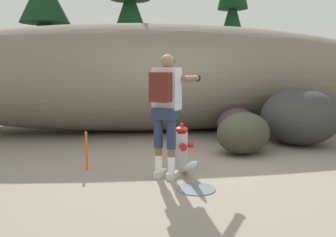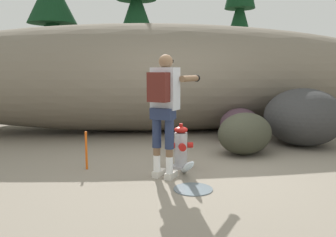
# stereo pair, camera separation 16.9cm
# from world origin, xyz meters

# --- Properties ---
(ground_plane) EXTENTS (56.00, 56.00, 0.04)m
(ground_plane) POSITION_xyz_m (0.00, 0.00, -0.02)
(ground_plane) COLOR gray
(dirt_embankment) EXTENTS (14.27, 3.20, 2.68)m
(dirt_embankment) POSITION_xyz_m (0.00, 3.70, 1.34)
(dirt_embankment) COLOR #756B5B
(dirt_embankment) RESTS_ON ground_plane
(fire_hydrant) EXTENTS (0.38, 0.33, 0.71)m
(fire_hydrant) POSITION_xyz_m (-0.13, 0.12, 0.33)
(fire_hydrant) COLOR #B2B2B7
(fire_hydrant) RESTS_ON ground_plane
(hydrant_water_jet) EXTENTS (0.51, 1.17, 0.48)m
(hydrant_water_jet) POSITION_xyz_m (-0.13, -0.58, 0.13)
(hydrant_water_jet) COLOR silver
(hydrant_water_jet) RESTS_ON ground_plane
(utility_worker) EXTENTS (0.86, 1.02, 1.76)m
(utility_worker) POSITION_xyz_m (-0.43, -0.34, 1.12)
(utility_worker) COLOR beige
(utility_worker) RESTS_ON ground_plane
(boulder_large) EXTENTS (2.00, 2.04, 1.17)m
(boulder_large) POSITION_xyz_m (2.61, 1.48, 0.59)
(boulder_large) COLOR #353636
(boulder_large) RESTS_ON ground_plane
(boulder_mid) EXTENTS (1.28, 1.28, 0.72)m
(boulder_mid) POSITION_xyz_m (1.48, 2.07, 0.36)
(boulder_mid) COLOR #442F3A
(boulder_mid) RESTS_ON ground_plane
(boulder_small) EXTENTS (1.41, 1.33, 0.77)m
(boulder_small) POSITION_xyz_m (1.18, 0.88, 0.38)
(boulder_small) COLOR #3A3C2E
(boulder_small) RESTS_ON ground_plane
(pine_tree_far_left) EXTENTS (2.80, 2.80, 5.07)m
(pine_tree_far_left) POSITION_xyz_m (-3.66, 8.63, 2.92)
(pine_tree_far_left) COLOR #47331E
(pine_tree_far_left) RESTS_ON ground_plane
(pine_tree_left) EXTENTS (2.37, 2.37, 6.94)m
(pine_tree_left) POSITION_xyz_m (-0.53, 8.76, 3.71)
(pine_tree_left) COLOR #47331E
(pine_tree_left) RESTS_ON ground_plane
(pine_tree_center) EXTENTS (2.02, 2.02, 7.07)m
(pine_tree_center) POSITION_xyz_m (3.95, 9.96, 3.65)
(pine_tree_center) COLOR #47331E
(pine_tree_center) RESTS_ON ground_plane
(survey_stake) EXTENTS (0.04, 0.04, 0.60)m
(survey_stake) POSITION_xyz_m (-1.60, 0.21, 0.30)
(survey_stake) COLOR #E55914
(survey_stake) RESTS_ON ground_plane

